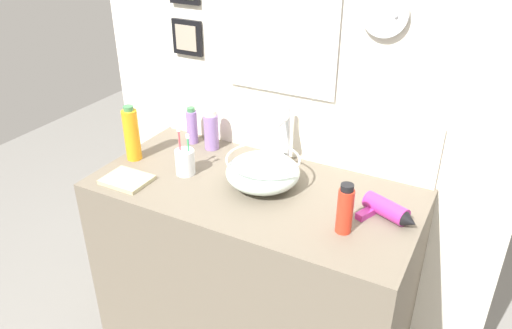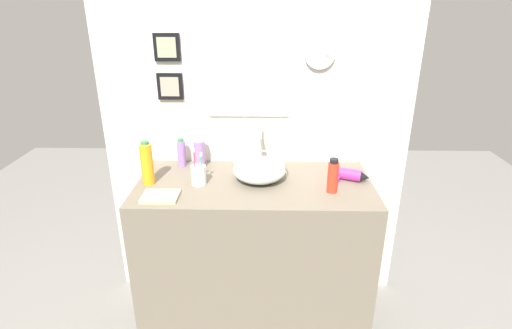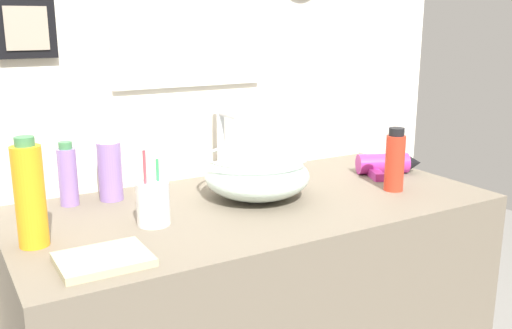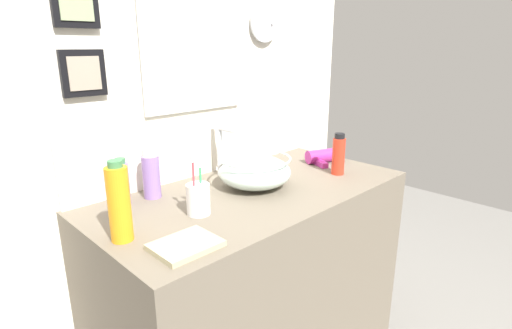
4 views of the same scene
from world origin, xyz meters
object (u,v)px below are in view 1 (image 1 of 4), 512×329
glass_bowl_sink (263,171)px  hand_towel (127,180)px  faucet (286,133)px  shampoo_bottle (345,209)px  hair_drier (388,210)px  soap_dispenser (192,126)px  spray_bottle (211,130)px  lotion_bottle (132,134)px  toothbrush_cup (185,162)px

glass_bowl_sink → hand_towel: 0.53m
faucet → shampoo_bottle: bearing=-42.2°
shampoo_bottle → hair_drier: bearing=52.9°
faucet → shampoo_bottle: faucet is taller
soap_dispenser → spray_bottle: (0.11, -0.01, 0.01)m
faucet → hair_drier: size_ratio=1.17×
hair_drier → lotion_bottle: lotion_bottle is taller
faucet → hair_drier: bearing=-21.6°
hair_drier → lotion_bottle: bearing=-176.5°
spray_bottle → hand_towel: spray_bottle is taller
hair_drier → soap_dispenser: 0.95m
hair_drier → toothbrush_cup: size_ratio=1.05×
lotion_bottle → hand_towel: lotion_bottle is taller
toothbrush_cup → hand_towel: size_ratio=1.13×
faucet → shampoo_bottle: 0.50m
faucet → hand_towel: bearing=-138.9°
soap_dispenser → hand_towel: soap_dispenser is taller
faucet → glass_bowl_sink: bearing=-90.0°
soap_dispenser → lotion_bottle: bearing=-117.8°
toothbrush_cup → soap_dispenser: bearing=118.6°
faucet → spray_bottle: size_ratio=1.36×
glass_bowl_sink → hand_towel: bearing=-155.5°
lotion_bottle → hand_towel: (0.10, -0.17, -0.11)m
glass_bowl_sink → shampoo_bottle: shampoo_bottle is taller
shampoo_bottle → toothbrush_cup: bearing=173.7°
faucet → hair_drier: 0.53m
faucet → spray_bottle: bearing=-177.0°
hand_towel → soap_dispenser: bearing=86.0°
toothbrush_cup → soap_dispenser: toothbrush_cup is taller
faucet → soap_dispenser: (-0.45, -0.01, -0.06)m
hair_drier → soap_dispenser: bearing=169.0°
toothbrush_cup → hand_towel: bearing=-135.7°
toothbrush_cup → shampoo_bottle: (0.69, -0.08, 0.03)m
faucet → soap_dispenser: faucet is taller
faucet → shampoo_bottle: size_ratio=1.37×
lotion_bottle → shampoo_bottle: (0.95, -0.08, -0.03)m
hair_drier → hand_towel: (-0.96, -0.23, -0.02)m
faucet → lotion_bottle: bearing=-156.5°
hair_drier → shampoo_bottle: (-0.11, -0.15, 0.06)m
faucet → spray_bottle: 0.35m
hand_towel → lotion_bottle: bearing=121.4°
soap_dispenser → hand_towel: (-0.03, -0.41, -0.07)m
spray_bottle → soap_dispenser: bearing=174.6°
glass_bowl_sink → lotion_bottle: 0.59m
glass_bowl_sink → faucet: size_ratio=1.15×
toothbrush_cup → soap_dispenser: (-0.14, 0.25, 0.03)m
hair_drier → toothbrush_cup: (-0.80, -0.07, 0.02)m
faucet → toothbrush_cup: (-0.32, -0.26, -0.09)m
shampoo_bottle → spray_bottle: bearing=156.1°
toothbrush_cup → glass_bowl_sink: bearing=10.4°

